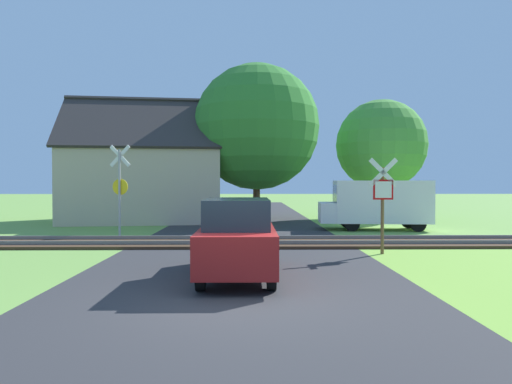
# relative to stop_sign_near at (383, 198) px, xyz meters

# --- Properties ---
(ground_plane) EXTENTS (160.00, 160.00, 0.00)m
(ground_plane) POSITION_rel_stop_sign_near_xyz_m (-4.25, -5.38, -1.70)
(ground_plane) COLOR #6B9942
(road_asphalt) EXTENTS (7.53, 80.00, 0.01)m
(road_asphalt) POSITION_rel_stop_sign_near_xyz_m (-4.25, -3.38, -1.69)
(road_asphalt) COLOR #2D2D30
(road_asphalt) RESTS_ON ground
(rail_track) EXTENTS (60.00, 2.60, 0.22)m
(rail_track) POSITION_rel_stop_sign_near_xyz_m (-4.25, 2.28, -1.64)
(rail_track) COLOR #422D1E
(rail_track) RESTS_ON ground
(stop_sign_near) EXTENTS (0.88, 0.14, 2.89)m
(stop_sign_near) POSITION_rel_stop_sign_near_xyz_m (0.00, 0.00, 0.00)
(stop_sign_near) COLOR brown
(stop_sign_near) RESTS_ON ground
(crossing_sign_far) EXTENTS (0.86, 0.21, 3.64)m
(crossing_sign_far) POSITION_rel_stop_sign_near_xyz_m (-9.10, 4.47, 0.37)
(crossing_sign_far) COLOR #9E9EA5
(crossing_sign_far) RESTS_ON ground
(house) EXTENTS (9.18, 7.31, 6.91)m
(house) POSITION_rel_stop_sign_near_xyz_m (-9.84, 12.05, 0.52)
(house) COLOR #C6B293
(house) RESTS_ON ground
(tree_center) EXTENTS (7.02, 7.02, 8.77)m
(tree_center) POSITION_rel_stop_sign_near_xyz_m (-3.59, 12.03, 3.56)
(tree_center) COLOR #513823
(tree_center) RESTS_ON ground
(tree_right) EXTENTS (5.34, 5.34, 7.08)m
(tree_right) POSITION_rel_stop_sign_near_xyz_m (3.87, 13.53, 2.70)
(tree_right) COLOR #513823
(tree_right) RESTS_ON ground
(mail_truck) EXTENTS (5.03, 2.24, 2.24)m
(mail_truck) POSITION_rel_stop_sign_near_xyz_m (1.84, 7.09, -0.46)
(mail_truck) COLOR white
(mail_truck) RESTS_ON ground
(parked_car) EXTENTS (1.66, 4.01, 1.78)m
(parked_car) POSITION_rel_stop_sign_near_xyz_m (-4.26, -3.25, -0.80)
(parked_car) COLOR maroon
(parked_car) RESTS_ON ground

